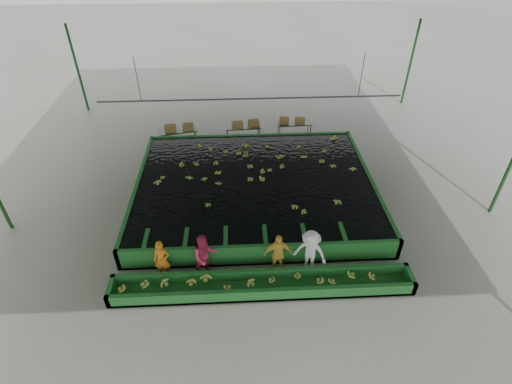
{
  "coord_description": "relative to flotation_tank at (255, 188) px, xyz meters",
  "views": [
    {
      "loc": [
        -0.66,
        -12.24,
        10.59
      ],
      "look_at": [
        0.0,
        0.5,
        1.0
      ],
      "focal_mm": 28.0,
      "sensor_mm": 36.0,
      "label": 1
    }
  ],
  "objects": [
    {
      "name": "floating_bananas",
      "position": [
        0.0,
        0.8,
        0.4
      ],
      "size": [
        9.13,
        6.23,
        0.12
      ],
      "primitive_type": null,
      "color": "#96A93F",
      "rests_on": "tank_water"
    },
    {
      "name": "box_stack_right",
      "position": [
        2.22,
        5.18,
        0.38
      ],
      "size": [
        1.37,
        0.51,
        0.29
      ],
      "primitive_type": null,
      "rotation": [
        0.0,
        0.0,
        -0.11
      ],
      "color": "olive",
      "rests_on": "packing_table_right"
    },
    {
      "name": "packing_table_right",
      "position": [
        2.37,
        5.26,
        -0.03
      ],
      "size": [
        1.85,
        0.8,
        0.83
      ],
      "primitive_type": null,
      "rotation": [
        0.0,
        0.0,
        0.04
      ],
      "color": "#59605B",
      "rests_on": "ground"
    },
    {
      "name": "sorting_trough",
      "position": [
        0.0,
        -5.1,
        -0.2
      ],
      "size": [
        10.0,
        1.0,
        0.5
      ],
      "primitive_type": null,
      "color": "#1E6926",
      "rests_on": "ground"
    },
    {
      "name": "worker_c",
      "position": [
        0.56,
        -4.3,
        0.38
      ],
      "size": [
        1.0,
        0.48,
        1.66
      ],
      "primitive_type": "imported",
      "rotation": [
        0.0,
        0.0,
        0.08
      ],
      "color": "yellow",
      "rests_on": "ground"
    },
    {
      "name": "rail_hanger_left",
      "position": [
        -5.0,
        3.5,
        3.55
      ],
      "size": [
        0.04,
        0.04,
        2.0
      ],
      "primitive_type": "cylinder",
      "color": "#59605B",
      "rests_on": "shed_roof"
    },
    {
      "name": "packing_table_left",
      "position": [
        -3.73,
        4.65,
        -0.01
      ],
      "size": [
        2.08,
        1.22,
        0.89
      ],
      "primitive_type": null,
      "rotation": [
        0.0,
        0.0,
        0.24
      ],
      "color": "#59605B",
      "rests_on": "ground"
    },
    {
      "name": "box_stack_left",
      "position": [
        -3.62,
        4.58,
        0.44
      ],
      "size": [
        1.48,
        0.57,
        0.31
      ],
      "primitive_type": null,
      "rotation": [
        0.0,
        0.0,
        0.12
      ],
      "color": "olive",
      "rests_on": "packing_table_left"
    },
    {
      "name": "rail_hanger_right",
      "position": [
        5.0,
        3.5,
        3.55
      ],
      "size": [
        0.04,
        0.04,
        2.0
      ],
      "primitive_type": "cylinder",
      "color": "#59605B",
      "rests_on": "shed_roof"
    },
    {
      "name": "tank_water",
      "position": [
        0.0,
        -0.0,
        0.4
      ],
      "size": [
        9.7,
        7.7,
        0.0
      ],
      "primitive_type": "cube",
      "color": "black",
      "rests_on": "flotation_tank"
    },
    {
      "name": "worker_a",
      "position": [
        -3.33,
        -4.3,
        0.31
      ],
      "size": [
        0.59,
        0.41,
        1.52
      ],
      "primitive_type": "imported",
      "rotation": [
        0.0,
        0.0,
        -0.09
      ],
      "color": "orange",
      "rests_on": "ground"
    },
    {
      "name": "trough_bananas",
      "position": [
        0.0,
        -5.1,
        -0.05
      ],
      "size": [
        9.19,
        0.61,
        0.12
      ],
      "primitive_type": null,
      "color": "#96A93F",
      "rests_on": "sorting_trough"
    },
    {
      "name": "worker_d",
      "position": [
        1.66,
        -4.3,
        0.43
      ],
      "size": [
        1.3,
        1.06,
        1.75
      ],
      "primitive_type": "imported",
      "rotation": [
        0.0,
        0.0,
        -0.42
      ],
      "color": "white",
      "rests_on": "ground"
    },
    {
      "name": "worker_b",
      "position": [
        -1.89,
        -4.3,
        0.42
      ],
      "size": [
        1.02,
        0.92,
        1.74
      ],
      "primitive_type": "imported",
      "rotation": [
        0.0,
        0.0,
        0.36
      ],
      "color": "#C32C4D",
      "rests_on": "ground"
    },
    {
      "name": "box_stack_mid",
      "position": [
        -0.23,
        4.91,
        0.39
      ],
      "size": [
        1.45,
        0.65,
        0.3
      ],
      "primitive_type": null,
      "rotation": [
        0.0,
        0.0,
        0.19
      ],
      "color": "olive",
      "rests_on": "packing_table_mid"
    },
    {
      "name": "flotation_tank",
      "position": [
        0.0,
        0.0,
        0.0
      ],
      "size": [
        10.0,
        8.0,
        0.9
      ],
      "primitive_type": null,
      "color": "#1E6926",
      "rests_on": "ground"
    },
    {
      "name": "shed_roof",
      "position": [
        0.0,
        -1.5,
        4.55
      ],
      "size": [
        20.0,
        22.0,
        0.04
      ],
      "primitive_type": "cube",
      "color": "gray",
      "rests_on": "shed_posts"
    },
    {
      "name": "shed_posts",
      "position": [
        0.0,
        -1.5,
        2.05
      ],
      "size": [
        20.0,
        22.0,
        5.0
      ],
      "primitive_type": null,
      "color": "#1A471D",
      "rests_on": "ground"
    },
    {
      "name": "ground",
      "position": [
        0.0,
        -1.5,
        -0.45
      ],
      "size": [
        80.0,
        80.0,
        0.0
      ],
      "primitive_type": "plane",
      "color": "gray",
      "rests_on": "ground"
    },
    {
      "name": "cableway_rail",
      "position": [
        0.0,
        3.5,
        2.55
      ],
      "size": [
        0.08,
        0.08,
        14.0
      ],
      "primitive_type": "cylinder",
      "color": "#59605B",
      "rests_on": "shed_roof"
    },
    {
      "name": "packing_table_mid",
      "position": [
        -0.37,
        4.99,
        -0.03
      ],
      "size": [
        1.88,
        0.83,
        0.84
      ],
      "primitive_type": null,
      "rotation": [
        0.0,
        0.0,
        0.05
      ],
      "color": "#59605B",
      "rests_on": "ground"
    }
  ]
}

